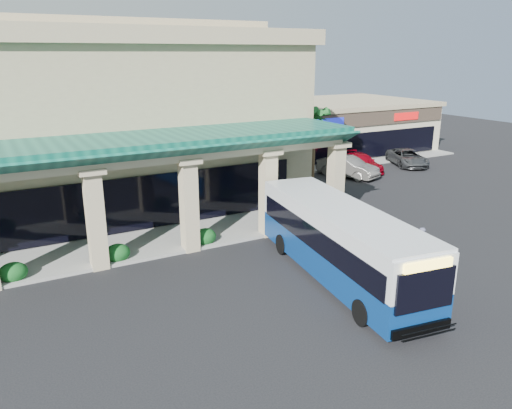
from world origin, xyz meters
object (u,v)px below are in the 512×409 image
car_gray (407,157)px  car_white (348,167)px  transit_bus (340,244)px  pedestrian (422,244)px  car_red (361,163)px

car_gray → car_white: bearing=-151.2°
transit_bus → pedestrian: bearing=4.8°
car_gray → transit_bus: bearing=-119.2°
pedestrian → transit_bus: bearing=114.8°
transit_bus → car_gray: bearing=46.3°
transit_bus → car_red: 21.54m
pedestrian → car_red: pedestrian is taller
transit_bus → pedestrian: transit_bus is taller
transit_bus → car_white: bearing=58.0°
car_red → car_gray: 4.99m
car_red → transit_bus: bearing=-124.3°
transit_bus → car_gray: (19.61, 15.45, -0.91)m
pedestrian → car_red: bearing=-3.5°
pedestrian → car_white: size_ratio=0.32×
car_gray → car_red: bearing=-161.3°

